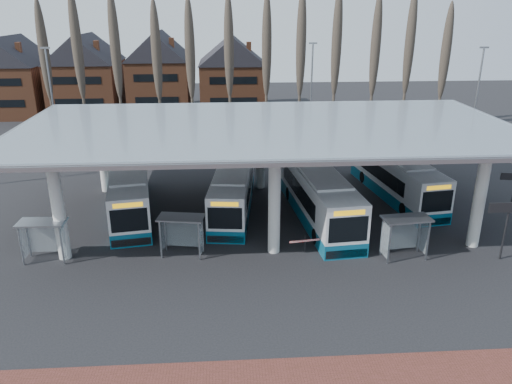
{
  "coord_description": "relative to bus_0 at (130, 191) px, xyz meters",
  "views": [
    {
      "loc": [
        -2.73,
        -23.59,
        13.6
      ],
      "look_at": [
        -0.75,
        7.0,
        2.05
      ],
      "focal_mm": 35.0,
      "sensor_mm": 36.0,
      "label": 1
    }
  ],
  "objects": [
    {
      "name": "townhouse_row",
      "position": [
        -6.4,
        34.74,
        4.43
      ],
      "size": [
        36.8,
        10.3,
        12.25
      ],
      "color": "brown",
      "rests_on": "ground"
    },
    {
      "name": "lamp_post_c",
      "position": [
        29.35,
        10.74,
        3.83
      ],
      "size": [
        0.8,
        0.16,
        10.17
      ],
      "color": "slate",
      "rests_on": "ground"
    },
    {
      "name": "ground",
      "position": [
        9.35,
        -9.26,
        -1.51
      ],
      "size": [
        140.0,
        140.0,
        0.0
      ],
      "primitive_type": "plane",
      "color": "black",
      "rests_on": "ground"
    },
    {
      "name": "shelter_2",
      "position": [
        16.63,
        -7.88,
        0.3
      ],
      "size": [
        2.8,
        1.61,
        2.48
      ],
      "rotation": [
        0.0,
        0.0,
        0.11
      ],
      "color": "gray",
      "rests_on": "ground"
    },
    {
      "name": "poplar_row",
      "position": [
        9.35,
        23.74,
        7.27
      ],
      "size": [
        45.1,
        1.1,
        14.5
      ],
      "color": "#473D33",
      "rests_on": "ground"
    },
    {
      "name": "lamp_post_a",
      "position": [
        -8.65,
        12.74,
        3.83
      ],
      "size": [
        0.8,
        0.16,
        10.17
      ],
      "color": "slate",
      "rests_on": "ground"
    },
    {
      "name": "bus_1",
      "position": [
        7.14,
        -0.12,
        -0.06
      ],
      "size": [
        3.55,
        11.2,
        3.06
      ],
      "rotation": [
        0.0,
        0.0,
        -0.11
      ],
      "color": "silver",
      "rests_on": "ground"
    },
    {
      "name": "bus_3",
      "position": [
        19.34,
        1.76,
        -0.01
      ],
      "size": [
        4.0,
        11.67,
        3.18
      ],
      "rotation": [
        0.0,
        0.0,
        0.14
      ],
      "color": "silver",
      "rests_on": "ground"
    },
    {
      "name": "bus_0",
      "position": [
        0.0,
        0.0,
        0.0
      ],
      "size": [
        4.28,
        11.74,
        3.19
      ],
      "rotation": [
        0.0,
        0.0,
        0.16
      ],
      "color": "silver",
      "rests_on": "ground"
    },
    {
      "name": "barrier",
      "position": [
        11.18,
        -7.1,
        -0.74
      ],
      "size": [
        1.97,
        0.68,
        0.99
      ],
      "rotation": [
        0.0,
        0.0,
        0.15
      ],
      "color": "black",
      "rests_on": "ground"
    },
    {
      "name": "bus_2",
      "position": [
        12.79,
        -1.93,
        0.09
      ],
      "size": [
        3.74,
        12.34,
        3.37
      ],
      "rotation": [
        0.0,
        0.0,
        0.1
      ],
      "color": "silver",
      "rests_on": "ground"
    },
    {
      "name": "info_sign_0",
      "position": [
        22.14,
        -8.53,
        1.4
      ],
      "size": [
        2.33,
        0.14,
        3.47
      ],
      "rotation": [
        0.0,
        0.0,
        0.0
      ],
      "color": "black",
      "rests_on": "ground"
    },
    {
      "name": "station_canopy",
      "position": [
        9.35,
        -1.26,
        4.18
      ],
      "size": [
        32.0,
        16.0,
        6.34
      ],
      "color": "silver",
      "rests_on": "ground"
    },
    {
      "name": "shelter_0",
      "position": [
        -3.57,
        -6.9,
        0.24
      ],
      "size": [
        2.61,
        1.35,
        2.4
      ],
      "rotation": [
        0.0,
        0.0,
        -0.02
      ],
      "color": "gray",
      "rests_on": "ground"
    },
    {
      "name": "lamp_post_b",
      "position": [
        15.35,
        16.74,
        3.83
      ],
      "size": [
        0.8,
        0.16,
        10.17
      ],
      "color": "slate",
      "rests_on": "ground"
    },
    {
      "name": "shelter_1",
      "position": [
        4.07,
        -6.72,
        0.23
      ],
      "size": [
        2.75,
        1.69,
        2.39
      ],
      "rotation": [
        0.0,
        0.0,
        -0.16
      ],
      "color": "gray",
      "rests_on": "ground"
    }
  ]
}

